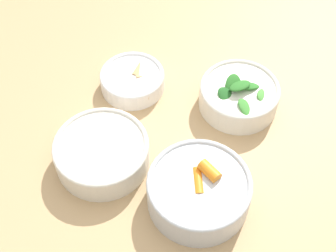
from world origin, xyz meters
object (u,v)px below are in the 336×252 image
Objects in this scene: bowl_carrots at (199,190)px; bowl_greens at (239,95)px; bowl_beans_hotdog at (102,153)px; bowl_cookies at (133,80)px.

bowl_carrots reaches higher than bowl_greens.
bowl_carrots is at bearing 154.57° from bowl_beans_hotdog.
bowl_cookies is (-0.05, -0.20, -0.00)m from bowl_beans_hotdog.
bowl_carrots is 0.31m from bowl_cookies.
bowl_greens reaches higher than bowl_beans_hotdog.
bowl_beans_hotdog reaches higher than bowl_cookies.
bowl_carrots reaches higher than bowl_beans_hotdog.
bowl_beans_hotdog is (0.18, -0.09, -0.01)m from bowl_carrots.
bowl_carrots is 0.20m from bowl_beans_hotdog.
bowl_cookies is (0.13, -0.28, -0.01)m from bowl_carrots.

